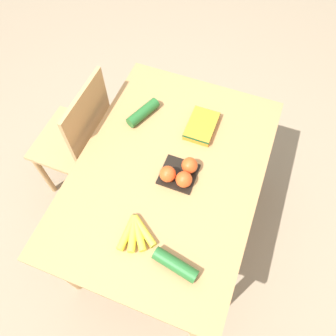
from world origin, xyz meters
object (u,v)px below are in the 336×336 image
(banana_bunch, at_px, (136,232))
(cucumber_far, at_px, (175,265))
(cucumber_near, at_px, (143,113))
(carrot_bag, at_px, (202,126))
(tomato_pack, at_px, (180,173))
(chair, at_px, (80,141))

(banana_bunch, height_order, cucumber_far, cucumber_far)
(cucumber_near, height_order, cucumber_far, same)
(carrot_bag, bearing_deg, cucumber_far, -170.57)
(cucumber_far, bearing_deg, tomato_pack, 17.25)
(chair, bearing_deg, carrot_bag, 103.45)
(banana_bunch, height_order, cucumber_near, cucumber_near)
(tomato_pack, relative_size, carrot_bag, 0.83)
(cucumber_near, distance_m, cucumber_far, 0.79)
(chair, bearing_deg, tomato_pack, 78.09)
(banana_bunch, bearing_deg, tomato_pack, -14.38)
(banana_bunch, xyz_separation_m, carrot_bag, (0.63, -0.09, 0.01))
(chair, distance_m, carrot_bag, 0.76)
(chair, height_order, banana_bunch, chair)
(cucumber_near, bearing_deg, tomato_pack, -132.14)
(chair, xyz_separation_m, cucumber_near, (0.13, -0.38, 0.28))
(banana_bunch, height_order, carrot_bag, carrot_bag)
(chair, bearing_deg, banana_bunch, 51.98)
(cucumber_near, relative_size, cucumber_far, 1.00)
(cucumber_far, bearing_deg, carrot_bag, 9.43)
(tomato_pack, distance_m, cucumber_far, 0.41)
(tomato_pack, height_order, cucumber_near, tomato_pack)
(tomato_pack, distance_m, cucumber_near, 0.41)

